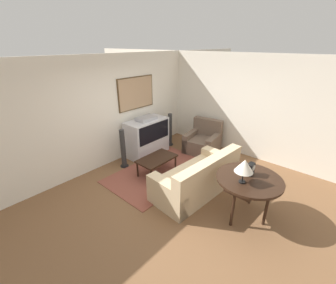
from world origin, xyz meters
TOP-DOWN VIEW (x-y plane):
  - ground_plane at (0.00, 0.00)m, footprint 12.00×12.00m
  - wall_back at (0.02, 2.13)m, footprint 12.00×0.10m
  - wall_right at (2.63, 0.00)m, footprint 0.06×12.00m
  - area_rug at (0.31, 0.79)m, footprint 2.53×1.53m
  - tv at (0.81, 1.73)m, footprint 1.19×0.61m
  - couch at (0.28, -0.35)m, footprint 2.00×1.03m
  - armchair at (2.02, 0.66)m, footprint 1.02×0.99m
  - coffee_table at (0.23, 0.79)m, footprint 0.94×0.55m
  - console_table at (0.25, -1.41)m, footprint 1.12×1.12m
  - table_lamp at (0.04, -1.37)m, footprint 0.30×0.30m
  - mantel_clock at (0.36, -1.37)m, footprint 0.15×0.10m
  - speaker_tower_left at (-0.08, 1.66)m, footprint 0.21×0.21m
  - speaker_tower_right at (1.70, 1.66)m, footprint 0.21×0.21m

SIDE VIEW (x-z plane):
  - ground_plane at x=0.00m, z-range 0.00..0.00m
  - area_rug at x=0.31m, z-range 0.00..0.01m
  - armchair at x=2.02m, z-range -0.16..0.74m
  - couch at x=0.28m, z-range -0.12..0.75m
  - coffee_table at x=0.23m, z-range 0.16..0.59m
  - speaker_tower_left at x=-0.08m, z-range -0.03..0.97m
  - speaker_tower_right at x=1.70m, z-range -0.03..0.97m
  - tv at x=0.81m, z-range -0.03..1.07m
  - console_table at x=0.25m, z-range 0.33..1.13m
  - mantel_clock at x=0.36m, z-range 0.80..1.02m
  - table_lamp at x=0.04m, z-range 0.90..1.32m
  - wall_right at x=2.63m, z-range 0.00..2.70m
  - wall_back at x=0.02m, z-range 0.01..2.71m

